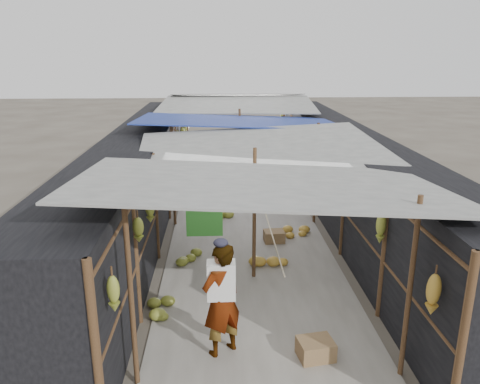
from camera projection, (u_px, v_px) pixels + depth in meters
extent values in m
plane|color=#6B6356|center=(270.00, 379.00, 6.38)|extent=(80.00, 80.00, 0.00)
cube|color=#9E998E|center=(244.00, 217.00, 12.59)|extent=(3.60, 16.00, 0.02)
cube|color=black|center=(140.00, 177.00, 12.14)|extent=(1.40, 15.00, 2.30)
cube|color=black|center=(346.00, 174.00, 12.38)|extent=(1.40, 15.00, 2.30)
cube|color=olive|center=(316.00, 349.00, 6.76)|extent=(0.56, 0.48, 0.30)
cube|color=olive|center=(274.00, 237.00, 10.89)|extent=(0.49, 0.40, 0.28)
cube|color=olive|center=(212.00, 207.00, 12.93)|extent=(0.57, 0.53, 0.29)
cylinder|color=black|center=(275.00, 177.00, 16.16)|extent=(0.66, 0.66, 0.20)
imported|color=white|center=(222.00, 300.00, 6.68)|extent=(0.76, 0.71, 1.75)
imported|color=#1E4F99|center=(237.00, 160.00, 15.48)|extent=(0.92, 0.80, 1.63)
imported|color=#443F3B|center=(291.00, 180.00, 14.50)|extent=(0.53, 0.65, 0.88)
cylinder|color=brown|center=(131.00, 297.00, 5.92)|extent=(0.07, 0.07, 2.60)
cylinder|color=brown|center=(410.00, 290.00, 6.09)|extent=(0.07, 0.07, 2.60)
cylinder|color=brown|center=(254.00, 215.00, 8.87)|extent=(0.07, 0.07, 2.60)
cylinder|color=brown|center=(173.00, 176.00, 11.66)|extent=(0.07, 0.07, 2.60)
cylinder|color=brown|center=(316.00, 174.00, 11.82)|extent=(0.07, 0.07, 2.60)
cylinder|color=brown|center=(240.00, 151.00, 14.61)|extent=(0.07, 0.07, 2.60)
cylinder|color=brown|center=(188.00, 135.00, 17.39)|extent=(0.07, 0.07, 2.60)
cylinder|color=brown|center=(284.00, 134.00, 17.56)|extent=(0.07, 0.07, 2.60)
cube|color=#969691|center=(266.00, 183.00, 6.61)|extent=(5.21, 3.19, 0.52)
cube|color=#969691|center=(260.00, 148.00, 9.72)|extent=(5.23, 3.73, 0.50)
cube|color=navy|center=(238.00, 121.00, 12.84)|extent=(5.40, 3.60, 0.41)
cube|color=#969691|center=(237.00, 104.00, 15.97)|extent=(5.37, 3.66, 0.27)
cube|color=#969691|center=(237.00, 95.00, 18.24)|extent=(5.00, 1.99, 0.24)
cylinder|color=brown|center=(166.00, 143.00, 11.91)|extent=(0.06, 15.00, 0.06)
cylinder|color=brown|center=(321.00, 141.00, 12.09)|extent=(0.06, 15.00, 0.06)
cylinder|color=gray|center=(244.00, 142.00, 12.00)|extent=(0.02, 15.00, 0.02)
cube|color=white|center=(254.00, 135.00, 14.58)|extent=(0.60, 0.03, 0.55)
cube|color=#2D7727|center=(204.00, 216.00, 7.65)|extent=(0.60, 0.03, 0.70)
cube|color=#163A94|center=(226.00, 144.00, 13.29)|extent=(0.70, 0.03, 0.60)
cube|color=#AD1A29|center=(285.00, 160.00, 11.34)|extent=(0.50, 0.03, 0.60)
ellipsoid|color=olive|center=(113.00, 294.00, 5.30)|extent=(0.15, 0.12, 0.46)
ellipsoid|color=olive|center=(138.00, 230.00, 6.99)|extent=(0.17, 0.14, 0.40)
ellipsoid|color=olive|center=(150.00, 211.00, 8.19)|extent=(0.16, 0.14, 0.45)
ellipsoid|color=gold|center=(159.00, 182.00, 9.48)|extent=(0.16, 0.14, 0.53)
ellipsoid|color=olive|center=(168.00, 168.00, 11.12)|extent=(0.15, 0.13, 0.42)
ellipsoid|color=olive|center=(173.00, 156.00, 12.64)|extent=(0.18, 0.15, 0.48)
ellipsoid|color=olive|center=(178.00, 137.00, 14.04)|extent=(0.15, 0.13, 0.42)
ellipsoid|color=olive|center=(183.00, 135.00, 16.00)|extent=(0.18, 0.16, 0.53)
ellipsoid|color=olive|center=(185.00, 129.00, 17.20)|extent=(0.15, 0.13, 0.44)
ellipsoid|color=olive|center=(187.00, 124.00, 18.64)|extent=(0.14, 0.12, 0.55)
ellipsoid|color=gold|center=(433.00, 295.00, 5.59)|extent=(0.18, 0.15, 0.55)
ellipsoid|color=olive|center=(381.00, 228.00, 7.37)|extent=(0.16, 0.14, 0.53)
ellipsoid|color=olive|center=(361.00, 194.00, 8.40)|extent=(0.16, 0.14, 0.41)
ellipsoid|color=olive|center=(340.00, 176.00, 9.82)|extent=(0.19, 0.16, 0.41)
ellipsoid|color=gold|center=(323.00, 168.00, 11.38)|extent=(0.19, 0.16, 0.53)
ellipsoid|color=olive|center=(311.00, 145.00, 12.77)|extent=(0.14, 0.12, 0.46)
ellipsoid|color=olive|center=(301.00, 141.00, 14.36)|extent=(0.19, 0.16, 0.42)
ellipsoid|color=olive|center=(292.00, 131.00, 16.16)|extent=(0.16, 0.14, 0.37)
ellipsoid|color=gold|center=(286.00, 128.00, 17.40)|extent=(0.14, 0.12, 0.44)
ellipsoid|color=olive|center=(283.00, 116.00, 18.28)|extent=(0.19, 0.16, 0.40)
ellipsoid|color=olive|center=(227.00, 213.00, 12.48)|extent=(0.52, 0.44, 0.26)
ellipsoid|color=olive|center=(273.00, 175.00, 16.30)|extent=(0.57, 0.48, 0.28)
ellipsoid|color=olive|center=(160.00, 306.00, 7.95)|extent=(0.49, 0.42, 0.25)
ellipsoid|color=gold|center=(297.00, 231.00, 11.24)|extent=(0.56, 0.47, 0.28)
ellipsoid|color=olive|center=(283.00, 196.00, 13.84)|extent=(0.65, 0.55, 0.32)
ellipsoid|color=gold|center=(270.00, 264.00, 9.46)|extent=(0.63, 0.53, 0.31)
ellipsoid|color=olive|center=(192.00, 255.00, 9.90)|extent=(0.54, 0.46, 0.27)
ellipsoid|color=gold|center=(192.00, 190.00, 14.57)|extent=(0.51, 0.43, 0.26)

